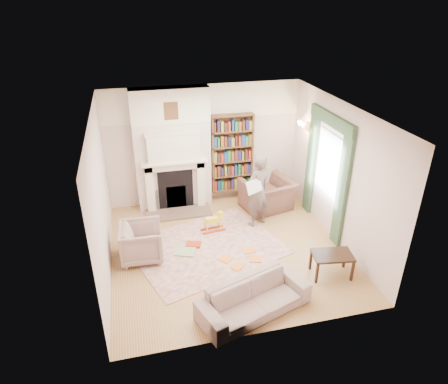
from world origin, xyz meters
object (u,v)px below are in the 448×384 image
object	(u,v)px
sofa	(254,298)
rocking_horse	(213,222)
man_reading	(258,191)
paraffin_heater	(153,200)
armchair_reading	(267,195)
armchair_left	(142,242)
coffee_table	(331,264)
bookcase	(232,153)

from	to	relation	value
sofa	rocking_horse	bearing A→B (deg)	74.01
man_reading	paraffin_heater	bearing A→B (deg)	-55.51
armchair_reading	sofa	xyz separation A→B (m)	(-1.32, -3.15, -0.09)
armchair_reading	armchair_left	size ratio (longest dim) A/B	1.41
coffee_table	paraffin_heater	xyz separation A→B (m)	(-2.92, 3.13, 0.05)
armchair_left	coffee_table	distance (m)	3.53
bookcase	sofa	world-z (taller)	bookcase
paraffin_heater	sofa	bearing A→B (deg)	-70.70
armchair_left	rocking_horse	size ratio (longest dim) A/B	1.56
coffee_table	paraffin_heater	world-z (taller)	paraffin_heater
armchair_left	man_reading	world-z (taller)	man_reading
rocking_horse	coffee_table	bearing A→B (deg)	-55.29
bookcase	armchair_left	world-z (taller)	bookcase
sofa	rocking_horse	world-z (taller)	sofa
man_reading	paraffin_heater	size ratio (longest dim) A/B	2.98
sofa	man_reading	bearing A→B (deg)	52.25
man_reading	paraffin_heater	xyz separation A→B (m)	(-2.16, 1.13, -0.54)
coffee_table	rocking_horse	xyz separation A→B (m)	(-1.75, 1.94, -0.00)
paraffin_heater	armchair_left	bearing A→B (deg)	-101.05
bookcase	sofa	bearing A→B (deg)	-99.55
bookcase	armchair_left	xyz separation A→B (m)	(-2.30, -2.02, -0.82)
armchair_left	sofa	xyz separation A→B (m)	(1.64, -1.88, -0.09)
armchair_reading	armchair_left	distance (m)	3.22
sofa	armchair_reading	bearing A→B (deg)	48.35
armchair_reading	rocking_horse	bearing A→B (deg)	11.11
armchair_reading	sofa	world-z (taller)	armchair_reading
armchair_reading	armchair_left	world-z (taller)	armchair_reading
paraffin_heater	rocking_horse	xyz separation A→B (m)	(1.16, -1.19, -0.05)
armchair_left	rocking_horse	world-z (taller)	armchair_left
sofa	armchair_left	bearing A→B (deg)	112.19
armchair_left	man_reading	distance (m)	2.64
paraffin_heater	armchair_reading	bearing A→B (deg)	-11.55
coffee_table	paraffin_heater	size ratio (longest dim) A/B	1.27
armchair_left	coffee_table	size ratio (longest dim) A/B	1.12
sofa	paraffin_heater	world-z (taller)	paraffin_heater
bookcase	rocking_horse	bearing A→B (deg)	-119.00
sofa	coffee_table	world-z (taller)	sofa
armchair_reading	paraffin_heater	bearing A→B (deg)	-24.96
armchair_reading	armchair_left	bearing A→B (deg)	9.75
armchair_reading	paraffin_heater	distance (m)	2.66
armchair_reading	man_reading	xyz separation A→B (m)	(-0.45, -0.60, 0.46)
paraffin_heater	rocking_horse	world-z (taller)	paraffin_heater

